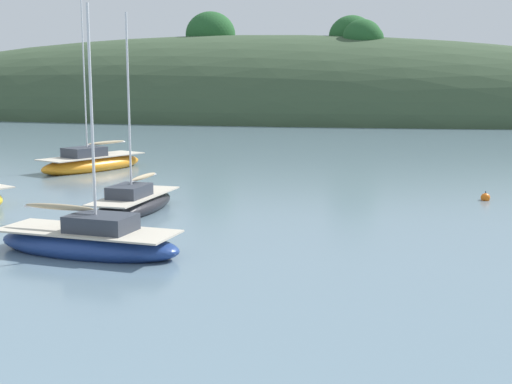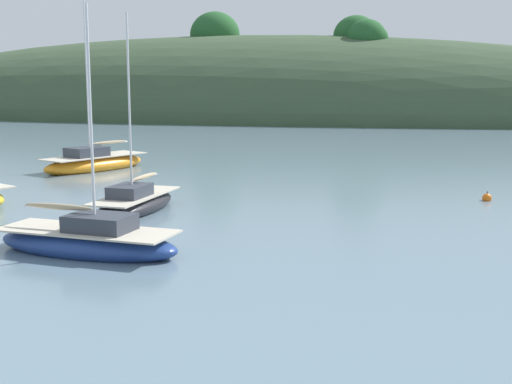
% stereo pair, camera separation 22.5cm
% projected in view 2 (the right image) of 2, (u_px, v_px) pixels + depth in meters
% --- Properties ---
extents(far_shoreline_hill, '(150.00, 36.00, 29.17)m').
position_uv_depth(far_shoreline_hill, '(232.00, 118.00, 104.75)').
color(far_shoreline_hill, '#384C33').
rests_on(far_shoreline_hill, ground).
extents(sailboat_cream_ketch, '(2.11, 6.06, 8.62)m').
position_uv_depth(sailboat_cream_ketch, '(135.00, 203.00, 28.88)').
color(sailboat_cream_ketch, '#232328').
rests_on(sailboat_cream_ketch, ground).
extents(sailboat_black_sloop, '(6.64, 2.59, 8.21)m').
position_uv_depth(sailboat_black_sloop, '(88.00, 241.00, 21.86)').
color(sailboat_black_sloop, navy).
rests_on(sailboat_black_sloop, ground).
extents(sailboat_orange_cutter, '(5.18, 8.02, 11.16)m').
position_uv_depth(sailboat_orange_cutter, '(94.00, 163.00, 42.78)').
color(sailboat_orange_cutter, orange).
rests_on(sailboat_orange_cutter, ground).
extents(mooring_buoy_inner, '(0.44, 0.44, 0.54)m').
position_uv_depth(mooring_buoy_inner, '(487.00, 198.00, 31.66)').
color(mooring_buoy_inner, orange).
rests_on(mooring_buoy_inner, ground).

